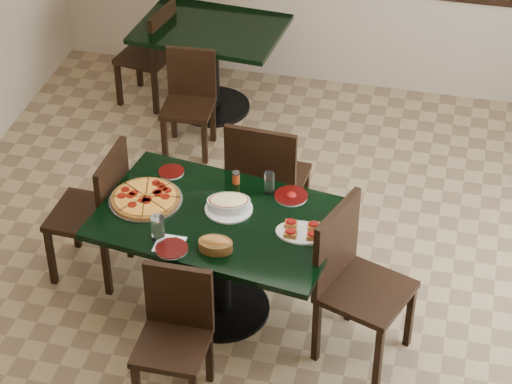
% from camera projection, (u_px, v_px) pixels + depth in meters
% --- Properties ---
extents(floor, '(5.50, 5.50, 0.00)m').
position_uv_depth(floor, '(274.00, 293.00, 6.46)').
color(floor, '#8E7752').
rests_on(floor, ground).
extents(room_shell, '(5.50, 5.50, 5.50)m').
position_uv_depth(room_shell, '(474.00, 27.00, 6.92)').
color(room_shell, silver).
rests_on(room_shell, floor).
extents(main_table, '(1.54, 1.11, 0.75)m').
position_uv_depth(main_table, '(220.00, 240.00, 6.00)').
color(main_table, black).
rests_on(main_table, floor).
extents(back_table, '(1.19, 0.91, 0.75)m').
position_uv_depth(back_table, '(211.00, 52.00, 7.96)').
color(back_table, black).
rests_on(back_table, floor).
extents(chair_far, '(0.49, 0.49, 1.00)m').
position_uv_depth(chair_far, '(265.00, 177.00, 6.52)').
color(chair_far, black).
rests_on(chair_far, floor).
extents(chair_near, '(0.39, 0.39, 0.84)m').
position_uv_depth(chair_near, '(175.00, 329.00, 5.54)').
color(chair_near, black).
rests_on(chair_near, floor).
extents(chair_right, '(0.60, 0.60, 1.00)m').
position_uv_depth(chair_right, '(353.00, 275.00, 5.75)').
color(chair_right, black).
rests_on(chair_right, floor).
extents(chair_left, '(0.46, 0.46, 0.95)m').
position_uv_depth(chair_left, '(99.00, 207.00, 6.31)').
color(chair_left, black).
rests_on(chair_left, floor).
extents(back_chair_near, '(0.40, 0.40, 0.80)m').
position_uv_depth(back_chair_near, '(190.00, 96.00, 7.58)').
color(back_chair_near, black).
rests_on(back_chair_near, floor).
extents(back_chair_left, '(0.47, 0.47, 0.86)m').
position_uv_depth(back_chair_left, '(153.00, 51.00, 8.08)').
color(back_chair_left, black).
rests_on(back_chair_left, floor).
extents(pepperoni_pizza, '(0.45, 0.45, 0.04)m').
position_uv_depth(pepperoni_pizza, '(146.00, 198.00, 6.00)').
color(pepperoni_pizza, '#ABABB2').
rests_on(pepperoni_pizza, main_table).
extents(lasagna_casserole, '(0.29, 0.29, 0.09)m').
position_uv_depth(lasagna_casserole, '(229.00, 203.00, 5.92)').
color(lasagna_casserole, silver).
rests_on(lasagna_casserole, main_table).
extents(bread_basket, '(0.20, 0.14, 0.09)m').
position_uv_depth(bread_basket, '(216.00, 244.00, 5.62)').
color(bread_basket, brown).
rests_on(bread_basket, main_table).
extents(bruschetta_platter, '(0.31, 0.22, 0.05)m').
position_uv_depth(bruschetta_platter, '(302.00, 231.00, 5.75)').
color(bruschetta_platter, silver).
rests_on(bruschetta_platter, main_table).
extents(side_plate_near, '(0.19, 0.19, 0.02)m').
position_uv_depth(side_plate_near, '(172.00, 249.00, 5.64)').
color(side_plate_near, silver).
rests_on(side_plate_near, main_table).
extents(side_plate_far_r, '(0.20, 0.20, 0.03)m').
position_uv_depth(side_plate_far_r, '(291.00, 196.00, 6.04)').
color(side_plate_far_r, silver).
rests_on(side_plate_far_r, main_table).
extents(side_plate_far_l, '(0.16, 0.16, 0.02)m').
position_uv_depth(side_plate_far_l, '(171.00, 172.00, 6.24)').
color(side_plate_far_l, silver).
rests_on(side_plate_far_l, main_table).
extents(napkin_setting, '(0.16, 0.16, 0.01)m').
position_uv_depth(napkin_setting, '(170.00, 244.00, 5.68)').
color(napkin_setting, white).
rests_on(napkin_setting, main_table).
extents(water_glass_a, '(0.06, 0.06, 0.14)m').
position_uv_depth(water_glass_a, '(269.00, 183.00, 6.04)').
color(water_glass_a, white).
rests_on(water_glass_a, main_table).
extents(water_glass_b, '(0.08, 0.08, 0.16)m').
position_uv_depth(water_glass_b, '(158.00, 229.00, 5.67)').
color(water_glass_b, white).
rests_on(water_glass_b, main_table).
extents(pepper_shaker, '(0.05, 0.05, 0.08)m').
position_uv_depth(pepper_shaker, '(236.00, 177.00, 6.13)').
color(pepper_shaker, red).
rests_on(pepper_shaker, main_table).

